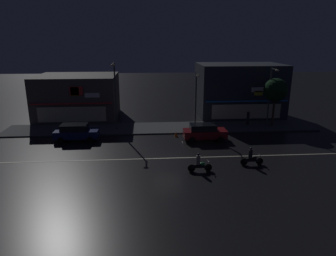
# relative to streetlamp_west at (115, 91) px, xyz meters

# --- Properties ---
(ground_plane) EXTENTS (140.00, 140.00, 0.00)m
(ground_plane) POSITION_rel_streetlamp_west_xyz_m (5.07, -8.68, -4.47)
(ground_plane) COLOR black
(lane_divider_stripe) EXTENTS (33.35, 0.16, 0.01)m
(lane_divider_stripe) POSITION_rel_streetlamp_west_xyz_m (5.07, -8.68, -4.46)
(lane_divider_stripe) COLOR beige
(lane_divider_stripe) RESTS_ON ground
(sidewalk_far) EXTENTS (35.11, 4.52, 0.14)m
(sidewalk_far) POSITION_rel_streetlamp_west_xyz_m (5.07, 0.43, -4.40)
(sidewalk_far) COLOR #424447
(sidewalk_far) RESTS_ON ground
(storefront_left_block) EXTENTS (10.77, 7.19, 6.79)m
(storefront_left_block) POSITION_rel_streetlamp_west_xyz_m (15.61, 6.21, -1.08)
(storefront_left_block) COLOR #2D333D
(storefront_left_block) RESTS_ON ground
(storefront_center_block) EXTENTS (9.97, 8.11, 5.47)m
(storefront_center_block) POSITION_rel_streetlamp_west_xyz_m (-5.46, 6.66, -1.74)
(storefront_center_block) COLOR #56514C
(storefront_center_block) RESTS_ON ground
(streetlamp_west) EXTENTS (0.44, 1.64, 7.37)m
(streetlamp_west) POSITION_rel_streetlamp_west_xyz_m (0.00, 0.00, 0.00)
(streetlamp_west) COLOR #47494C
(streetlamp_west) RESTS_ON sidewalk_far
(streetlamp_mid) EXTENTS (0.44, 1.64, 6.22)m
(streetlamp_mid) POSITION_rel_streetlamp_west_xyz_m (8.83, -0.24, -0.60)
(streetlamp_mid) COLOR #47494C
(streetlamp_mid) RESTS_ON sidewalk_far
(streetlamp_east) EXTENTS (0.44, 1.64, 6.68)m
(streetlamp_east) POSITION_rel_streetlamp_west_xyz_m (17.35, 0.12, -0.36)
(streetlamp_east) COLOR #47494C
(streetlamp_east) RESTS_ON sidewalk_far
(pedestrian_on_sidewalk) EXTENTS (0.32, 0.32, 1.79)m
(pedestrian_on_sidewalk) POSITION_rel_streetlamp_west_xyz_m (15.19, 0.71, -3.49)
(pedestrian_on_sidewalk) COLOR #232328
(pedestrian_on_sidewalk) RESTS_ON sidewalk_far
(street_tree) EXTENTS (2.67, 2.67, 5.52)m
(street_tree) POSITION_rel_streetlamp_west_xyz_m (17.94, 0.21, -0.17)
(street_tree) COLOR #473323
(street_tree) RESTS_ON sidewalk_far
(parked_car_near_kerb) EXTENTS (4.30, 1.98, 1.67)m
(parked_car_near_kerb) POSITION_rel_streetlamp_west_xyz_m (9.11, -4.01, -3.60)
(parked_car_near_kerb) COLOR maroon
(parked_car_near_kerb) RESTS_ON ground
(parked_car_trailing) EXTENTS (4.30, 1.98, 1.67)m
(parked_car_trailing) POSITION_rel_streetlamp_west_xyz_m (-3.77, -3.12, -3.60)
(parked_car_trailing) COLOR navy
(parked_car_trailing) RESTS_ON ground
(motorcycle_lead) EXTENTS (1.90, 0.60, 1.52)m
(motorcycle_lead) POSITION_rel_streetlamp_west_xyz_m (11.72, -10.61, -3.84)
(motorcycle_lead) COLOR black
(motorcycle_lead) RESTS_ON ground
(motorcycle_opposite_lane) EXTENTS (1.90, 0.60, 1.52)m
(motorcycle_opposite_lane) POSITION_rel_streetlamp_west_xyz_m (7.30, -11.55, -3.84)
(motorcycle_opposite_lane) COLOR black
(motorcycle_opposite_lane) RESTS_ON ground
(traffic_cone) EXTENTS (0.36, 0.36, 0.55)m
(traffic_cone) POSITION_rel_streetlamp_west_xyz_m (6.39, -2.67, -4.20)
(traffic_cone) COLOR orange
(traffic_cone) RESTS_ON ground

